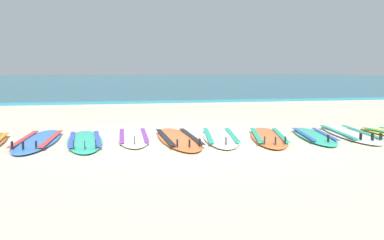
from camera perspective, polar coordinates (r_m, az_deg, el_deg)
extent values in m
plane|color=beige|center=(7.43, -1.10, -2.74)|extent=(80.00, 80.00, 0.00)
cube|color=#23667A|center=(45.13, -9.65, 5.32)|extent=(80.00, 60.00, 0.10)
ellipsoid|color=#3875CC|center=(7.66, -19.83, -2.60)|extent=(0.78, 2.52, 0.07)
cube|color=#D13838|center=(7.70, -21.47, -2.31)|extent=(0.20, 1.74, 0.01)
cube|color=#D13838|center=(7.60, -18.20, -2.28)|extent=(0.20, 1.74, 0.01)
cube|color=black|center=(6.71, -21.62, -3.19)|extent=(0.02, 0.09, 0.11)
cube|color=black|center=(6.81, -22.89, -3.11)|extent=(0.02, 0.09, 0.11)
cube|color=black|center=(6.73, -20.08, -3.10)|extent=(0.02, 0.09, 0.11)
ellipsoid|color=#2DB793|center=(7.40, -14.11, -2.71)|extent=(0.69, 2.34, 0.07)
cube|color=#334CB2|center=(7.40, -15.73, -2.44)|extent=(0.16, 1.62, 0.01)
cube|color=#334CB2|center=(7.40, -12.50, -2.35)|extent=(0.16, 1.62, 0.01)
cube|color=black|center=(6.50, -14.13, -3.23)|extent=(0.02, 0.09, 0.11)
cube|color=black|center=(6.56, -15.52, -3.18)|extent=(0.02, 0.09, 0.11)
cube|color=black|center=(6.56, -12.73, -3.10)|extent=(0.02, 0.09, 0.11)
ellipsoid|color=silver|center=(7.64, -7.84, -2.27)|extent=(0.63, 2.24, 0.07)
cube|color=purple|center=(7.63, -9.35, -2.00)|extent=(0.13, 1.56, 0.01)
cube|color=purple|center=(7.64, -6.34, -1.94)|extent=(0.13, 1.56, 0.01)
cube|color=black|center=(6.77, -7.66, -2.68)|extent=(0.02, 0.09, 0.11)
ellipsoid|color=orange|center=(7.42, -1.89, -2.48)|extent=(0.67, 2.56, 0.07)
cube|color=black|center=(7.37, -3.65, -2.23)|extent=(0.11, 1.79, 0.01)
cube|color=black|center=(7.45, -0.15, -2.11)|extent=(0.11, 1.79, 0.01)
cube|color=black|center=(6.44, -0.34, -3.11)|extent=(0.01, 0.09, 0.11)
cube|color=black|center=(6.47, -1.97, -3.07)|extent=(0.01, 0.09, 0.11)
cube|color=black|center=(6.53, 1.06, -2.96)|extent=(0.01, 0.09, 0.11)
ellipsoid|color=white|center=(7.59, 3.77, -2.28)|extent=(0.96, 2.42, 0.07)
cube|color=teal|center=(7.56, 2.18, -1.99)|extent=(0.35, 1.64, 0.01)
cube|color=teal|center=(7.60, 5.36, -1.96)|extent=(0.35, 1.64, 0.01)
cube|color=black|center=(6.67, 4.55, -2.78)|extent=(0.03, 0.09, 0.11)
ellipsoid|color=orange|center=(7.70, 10.12, -2.24)|extent=(1.15, 2.42, 0.07)
cube|color=teal|center=(7.67, 8.55, -1.94)|extent=(0.49, 1.61, 0.01)
cube|color=teal|center=(7.72, 11.68, -1.95)|extent=(0.49, 1.61, 0.01)
cube|color=black|center=(6.79, 11.07, -2.72)|extent=(0.03, 0.09, 0.11)
cube|color=black|center=(6.82, 9.66, -2.64)|extent=(0.03, 0.09, 0.11)
cube|color=black|center=(6.87, 12.34, -2.64)|extent=(0.03, 0.09, 0.11)
ellipsoid|color=#2DB793|center=(8.00, 15.94, -2.06)|extent=(0.94, 2.18, 0.07)
cube|color=#334CB2|center=(7.94, 14.62, -1.78)|extent=(0.37, 1.47, 0.01)
cube|color=#334CB2|center=(8.04, 17.25, -1.76)|extent=(0.37, 1.47, 0.01)
cube|color=black|center=(7.20, 17.72, -2.37)|extent=(0.03, 0.09, 0.11)
ellipsoid|color=white|center=(8.48, 20.20, -1.72)|extent=(1.00, 2.52, 0.07)
cube|color=teal|center=(8.39, 18.82, -1.47)|extent=(0.36, 1.71, 0.01)
cube|color=teal|center=(8.56, 21.58, -1.43)|extent=(0.36, 1.71, 0.01)
cube|color=black|center=(7.60, 22.93, -2.12)|extent=(0.03, 0.09, 0.11)
cube|color=black|center=(7.59, 21.58, -2.07)|extent=(0.03, 0.09, 0.11)
cube|color=black|center=(7.73, 23.88, -2.02)|extent=(0.03, 0.09, 0.11)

